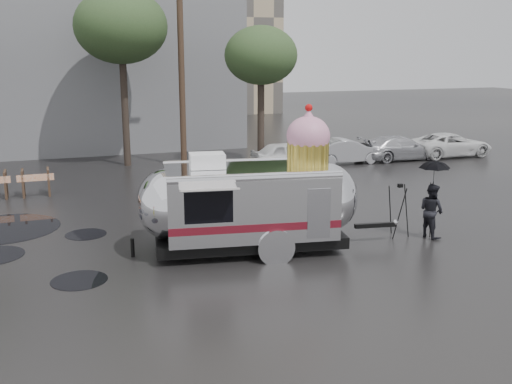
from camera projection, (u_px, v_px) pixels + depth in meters
name	position (u px, v px, depth m)	size (l,w,h in m)	color
ground	(211.00, 273.00, 14.64)	(120.00, 120.00, 0.00)	black
puddles	(103.00, 224.00, 18.76)	(9.93, 7.85, 0.01)	black
grey_building	(29.00, 29.00, 33.87)	(22.00, 12.00, 13.00)	slate
utility_pole	(181.00, 66.00, 27.24)	(1.60, 0.28, 9.00)	#473323
tree_mid	(121.00, 27.00, 26.95)	(4.20, 4.20, 8.03)	#382D26
tree_right	(261.00, 56.00, 27.35)	(3.36, 3.36, 6.42)	#382D26
parked_cars	(379.00, 147.00, 29.31)	(13.20, 1.90, 1.50)	silver
airstream_trailer	(252.00, 200.00, 16.03)	(7.39, 3.19, 4.02)	silver
person_right	(431.00, 211.00, 17.29)	(0.76, 0.42, 1.59)	black
umbrella_black	(434.00, 173.00, 17.03)	(1.08, 1.08, 2.29)	black
tripod	(399.00, 205.00, 17.31)	(0.59, 0.66, 1.59)	black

